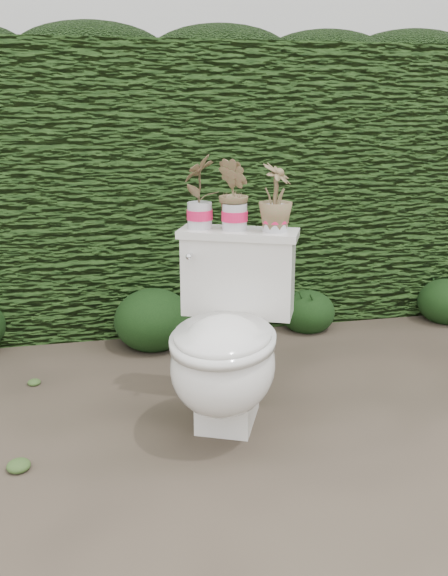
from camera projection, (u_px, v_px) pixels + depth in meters
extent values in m
plane|color=brown|center=(283.00, 422.00, 2.56)|extent=(60.00, 60.00, 0.00)
cube|color=#2C4E1A|center=(210.00, 184.00, 3.82)|extent=(8.00, 1.00, 1.60)
cube|color=silver|center=(191.00, 44.00, 7.71)|extent=(8.00, 3.50, 4.00)
cube|color=silver|center=(228.00, 399.00, 2.55)|extent=(0.32, 0.36, 0.20)
ellipsoid|color=silver|center=(223.00, 365.00, 2.39)|extent=(0.58, 0.63, 0.39)
cube|color=silver|center=(238.00, 276.00, 2.61)|extent=(0.50, 0.34, 0.34)
cube|color=silver|center=(239.00, 233.00, 2.56)|extent=(0.53, 0.38, 0.03)
cylinder|color=silver|center=(191.00, 255.00, 2.53)|extent=(0.04, 0.06, 0.02)
sphere|color=silver|center=(189.00, 257.00, 2.50)|extent=(0.03, 0.03, 0.03)
imported|color=#267B2A|center=(199.00, 193.00, 2.54)|extent=(0.19, 0.18, 0.30)
imported|color=#267B2A|center=(235.00, 196.00, 2.52)|extent=(0.15, 0.17, 0.28)
imported|color=#267B2A|center=(276.00, 200.00, 2.49)|extent=(0.20, 0.20, 0.26)
ellipsoid|color=#193412|center=(153.00, 315.00, 3.34)|extent=(0.43, 0.43, 0.34)
ellipsoid|color=#193412|center=(307.00, 307.00, 3.59)|extent=(0.32, 0.32, 0.26)
ellipsoid|color=#193412|center=(447.00, 297.00, 3.74)|extent=(0.35, 0.35, 0.28)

